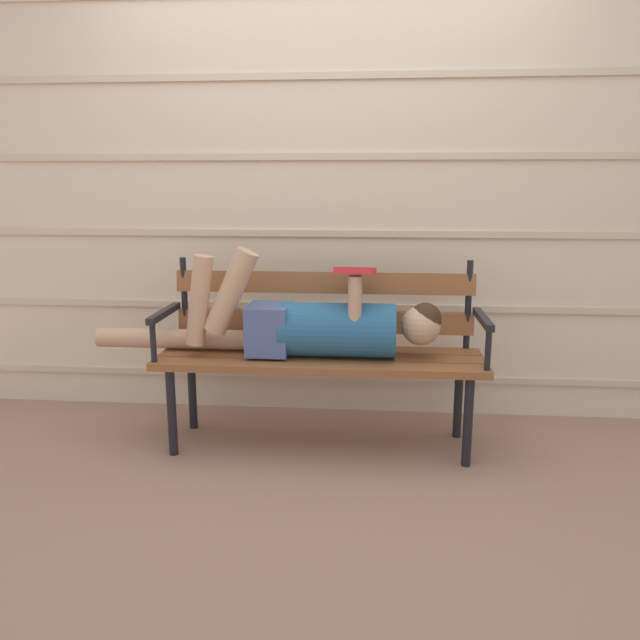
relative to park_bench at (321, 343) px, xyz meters
name	(u,v)px	position (x,y,z in m)	size (l,w,h in m)	color
ground_plane	(317,461)	(0.00, -0.25, -0.52)	(12.00, 12.00, 0.00)	#936B56
house_siding	(329,195)	(0.00, 0.48, 0.72)	(4.90, 0.08, 2.46)	beige
park_bench	(321,343)	(0.00, 0.00, 0.00)	(1.60, 0.46, 0.92)	brown
reclining_person	(310,324)	(-0.05, -0.07, 0.11)	(1.73, 0.26, 0.54)	#23567A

